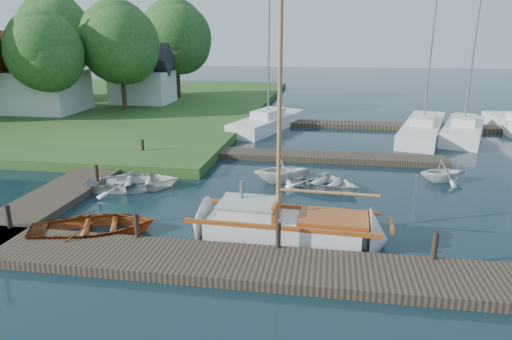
% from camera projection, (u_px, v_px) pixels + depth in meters
% --- Properties ---
extents(ground, '(160.00, 160.00, 0.00)m').
position_uv_depth(ground, '(256.00, 198.00, 18.87)').
color(ground, black).
rests_on(ground, ground).
extents(near_dock, '(18.00, 2.20, 0.30)m').
position_uv_depth(near_dock, '(222.00, 263.00, 13.15)').
color(near_dock, black).
rests_on(near_dock, ground).
extents(left_dock, '(2.20, 18.00, 0.30)m').
position_uv_depth(left_dock, '(99.00, 171.00, 21.96)').
color(left_dock, black).
rests_on(left_dock, ground).
extents(far_dock, '(14.00, 1.60, 0.30)m').
position_uv_depth(far_dock, '(312.00, 156.00, 24.66)').
color(far_dock, black).
rests_on(far_dock, ground).
extents(pontoon, '(30.00, 1.60, 0.30)m').
position_uv_depth(pontoon, '(431.00, 127.00, 32.40)').
color(pontoon, black).
rests_on(pontoon, ground).
extents(shore, '(50.00, 40.00, 0.50)m').
position_uv_depth(shore, '(7.00, 102.00, 43.95)').
color(shore, '#27521F').
rests_on(shore, ground).
extents(mooring_post_0, '(0.16, 0.16, 0.80)m').
position_uv_depth(mooring_post_0, '(9.00, 216.00, 15.10)').
color(mooring_post_0, black).
rests_on(mooring_post_0, near_dock).
extents(mooring_post_1, '(0.16, 0.16, 0.80)m').
position_uv_depth(mooring_post_1, '(137.00, 225.00, 14.40)').
color(mooring_post_1, black).
rests_on(mooring_post_1, near_dock).
extents(mooring_post_2, '(0.16, 0.16, 0.80)m').
position_uv_depth(mooring_post_2, '(278.00, 235.00, 13.70)').
color(mooring_post_2, black).
rests_on(mooring_post_2, near_dock).
extents(mooring_post_3, '(0.16, 0.16, 0.80)m').
position_uv_depth(mooring_post_3, '(435.00, 246.00, 13.00)').
color(mooring_post_3, black).
rests_on(mooring_post_3, near_dock).
extents(mooring_post_4, '(0.16, 0.16, 0.80)m').
position_uv_depth(mooring_post_4, '(97.00, 174.00, 19.75)').
color(mooring_post_4, black).
rests_on(mooring_post_4, left_dock).
extents(mooring_post_5, '(0.16, 0.16, 0.80)m').
position_uv_depth(mooring_post_5, '(143.00, 147.00, 24.48)').
color(mooring_post_5, black).
rests_on(mooring_post_5, left_dock).
extents(sailboat, '(7.22, 2.25, 9.83)m').
position_uv_depth(sailboat, '(289.00, 228.00, 15.06)').
color(sailboat, white).
rests_on(sailboat, ground).
extents(dinghy, '(4.80, 4.18, 0.83)m').
position_uv_depth(dinghy, '(93.00, 224.00, 15.23)').
color(dinghy, brown).
rests_on(dinghy, ground).
extents(tender_a, '(4.52, 3.80, 0.80)m').
position_uv_depth(tender_a, '(133.00, 180.00, 19.89)').
color(tender_a, white).
rests_on(tender_a, ground).
extents(tender_b, '(3.19, 2.96, 1.37)m').
position_uv_depth(tender_b, '(283.00, 168.00, 20.65)').
color(tender_b, white).
rests_on(tender_b, ground).
extents(tender_c, '(4.23, 3.84, 0.72)m').
position_uv_depth(tender_c, '(322.00, 179.00, 20.08)').
color(tender_c, white).
rests_on(tender_c, ground).
extents(tender_d, '(2.61, 2.41, 1.14)m').
position_uv_depth(tender_d, '(443.00, 170.00, 20.80)').
color(tender_d, white).
rests_on(tender_d, ground).
extents(marina_boat_0, '(4.71, 8.55, 10.07)m').
position_uv_depth(marina_boat_0, '(268.00, 121.00, 32.36)').
color(marina_boat_0, white).
rests_on(marina_boat_0, ground).
extents(marina_boat_3, '(4.75, 10.18, 12.07)m').
position_uv_depth(marina_boat_3, '(423.00, 127.00, 30.22)').
color(marina_boat_3, white).
rests_on(marina_boat_3, ground).
extents(marina_boat_4, '(4.59, 8.29, 11.76)m').
position_uv_depth(marina_boat_4, '(463.00, 129.00, 29.72)').
color(marina_boat_4, white).
rests_on(marina_boat_4, ground).
extents(house_a, '(6.30, 5.00, 6.29)m').
position_uv_depth(house_a, '(41.00, 81.00, 36.26)').
color(house_a, silver).
rests_on(house_a, shore).
extents(house_c, '(5.25, 4.00, 5.28)m').
position_uv_depth(house_c, '(143.00, 79.00, 41.11)').
color(house_c, silver).
rests_on(house_c, shore).
extents(tree_2, '(5.83, 5.75, 7.82)m').
position_uv_depth(tree_2, '(45.00, 52.00, 33.45)').
color(tree_2, '#332114').
rests_on(tree_2, shore).
extents(tree_3, '(6.41, 6.38, 8.74)m').
position_uv_depth(tree_3, '(120.00, 43.00, 36.45)').
color(tree_3, '#332114').
rests_on(tree_3, shore).
extents(tree_4, '(7.01, 7.01, 9.66)m').
position_uv_depth(tree_4, '(56.00, 36.00, 41.31)').
color(tree_4, '#332114').
rests_on(tree_4, shore).
extents(tree_7, '(6.83, 6.83, 9.38)m').
position_uv_depth(tree_7, '(176.00, 37.00, 43.59)').
color(tree_7, '#332114').
rests_on(tree_7, shore).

